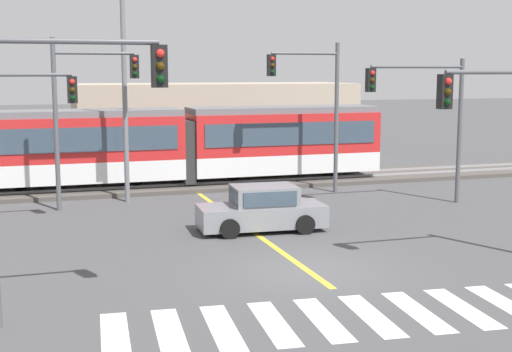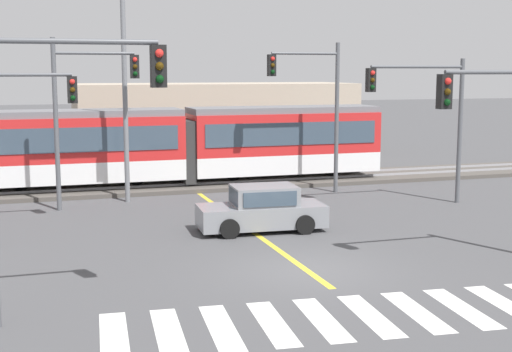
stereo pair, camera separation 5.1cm
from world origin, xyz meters
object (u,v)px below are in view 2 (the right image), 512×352
Objects in this scene: sedan_crossing at (262,210)px; traffic_light_far_right at (315,96)px; light_rail_tram at (79,146)px; street_lamp_centre at (129,78)px; traffic_light_mid_right at (428,107)px; traffic_light_near_left at (50,127)px; traffic_light_far_left at (83,100)px.

traffic_light_far_right reaches higher than sedan_crossing.
sedan_crossing is (5.25, -9.69, -1.35)m from light_rail_tram.
traffic_light_mid_right is at bearing -20.92° from street_lamp_centre.
traffic_light_mid_right is 11.89m from street_lamp_centre.
traffic_light_mid_right is 17.30m from traffic_light_near_left.
traffic_light_mid_right is at bearing -29.23° from light_rail_tram.
traffic_light_far_left is at bearing 166.09° from traffic_light_mid_right.
traffic_light_far_right is at bearing 49.39° from traffic_light_near_left.
street_lamp_centre is at bearing 177.09° from traffic_light_far_right.
light_rail_tram is 4.61m from street_lamp_centre.
sedan_crossing is 0.69× the size of traffic_light_near_left.
traffic_light_mid_right is (7.67, 2.46, 3.21)m from sedan_crossing.
traffic_light_near_left is at bearing -104.32° from street_lamp_centre.
traffic_light_far_left is at bearing -151.79° from street_lamp_centre.
traffic_light_far_left is (-0.03, -4.02, 2.16)m from light_rail_tram.
street_lamp_centre is (-3.38, 6.69, 4.30)m from sedan_crossing.
light_rail_tram is at bearing 118.43° from sedan_crossing.
sedan_crossing is at bearing 45.27° from traffic_light_near_left.
street_lamp_centre is (-7.85, 0.40, 0.78)m from traffic_light_far_right.
traffic_light_mid_right is 0.65× the size of street_lamp_centre.
light_rail_tram is at bearing 121.82° from street_lamp_centre.
sedan_crossing is 0.74× the size of traffic_light_mid_right.
traffic_light_far_left is (-5.28, 5.67, 3.50)m from sedan_crossing.
traffic_light_mid_right reaches higher than sedan_crossing.
traffic_light_near_left reaches higher than sedan_crossing.
traffic_light_near_left is at bearing -130.61° from traffic_light_far_right.
traffic_light_far_right is (9.71, -3.40, 2.17)m from light_rail_tram.
traffic_light_mid_right is at bearing 17.79° from sedan_crossing.
traffic_light_far_left is 9.77m from traffic_light_far_right.
street_lamp_centre is (3.48, 13.61, 0.84)m from traffic_light_near_left.
light_rail_tram is at bearing 89.53° from traffic_light_far_left.
street_lamp_centre reaches higher than light_rail_tram.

